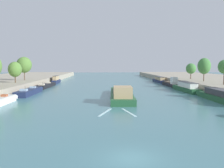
# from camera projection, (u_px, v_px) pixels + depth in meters

# --- Properties ---
(ground_plane) EXTENTS (400.00, 400.00, 0.00)m
(ground_plane) POSITION_uv_depth(u_px,v_px,m) (131.00, 158.00, 17.72)
(ground_plane) COLOR teal
(barge_midriver) EXTENTS (5.55, 24.22, 3.22)m
(barge_midriver) POSITION_uv_depth(u_px,v_px,m) (121.00, 94.00, 49.56)
(barge_midriver) COLOR #235633
(barge_midriver) RESTS_ON ground
(wake_behind_barge) EXTENTS (5.60, 6.00, 0.03)m
(wake_behind_barge) POSITION_uv_depth(u_px,v_px,m) (117.00, 112.00, 34.85)
(wake_behind_barge) COLOR silver
(wake_behind_barge) RESTS_ON ground
(moored_boat_left_midway) EXTENTS (2.93, 14.41, 2.39)m
(moored_boat_left_midway) POSITION_uv_depth(u_px,v_px,m) (30.00, 92.00, 56.09)
(moored_boat_left_midway) COLOR #1E284C
(moored_boat_left_midway) RESTS_ON ground
(moored_boat_left_downstream) EXTENTS (3.28, 16.17, 2.17)m
(moored_boat_left_downstream) POSITION_uv_depth(u_px,v_px,m) (46.00, 86.00, 73.54)
(moored_boat_left_downstream) COLOR black
(moored_boat_left_downstream) RESTS_ON ground
(moored_boat_left_far) EXTENTS (1.69, 10.08, 2.99)m
(moored_boat_left_far) POSITION_uv_depth(u_px,v_px,m) (56.00, 80.00, 89.30)
(moored_boat_left_far) COLOR #1E284C
(moored_boat_left_far) RESTS_ON ground
(moored_boat_right_downstream) EXTENTS (3.02, 16.38, 2.44)m
(moored_boat_right_downstream) POSITION_uv_depth(u_px,v_px,m) (219.00, 96.00, 45.71)
(moored_boat_right_downstream) COLOR #235633
(moored_boat_right_downstream) RESTS_ON ground
(moored_boat_right_midway) EXTENTS (3.00, 14.99, 2.65)m
(moored_boat_right_midway) POSITION_uv_depth(u_px,v_px,m) (186.00, 87.00, 62.13)
(moored_boat_right_midway) COLOR #235633
(moored_boat_right_midway) RESTS_ON ground
(moored_boat_right_near) EXTENTS (2.54, 12.96, 3.35)m
(moored_boat_right_near) POSITION_uv_depth(u_px,v_px,m) (171.00, 83.00, 76.90)
(moored_boat_right_near) COLOR black
(moored_boat_right_near) RESTS_ON ground
(moored_boat_right_upstream) EXTENTS (2.83, 13.94, 2.44)m
(moored_boat_right_upstream) POSITION_uv_depth(u_px,v_px,m) (160.00, 80.00, 93.37)
(moored_boat_right_upstream) COLOR #1E284C
(moored_boat_right_upstream) RESTS_ON ground
(tree_left_end_of_row) EXTENTS (3.68, 3.68, 5.89)m
(tree_left_end_of_row) POSITION_uv_depth(u_px,v_px,m) (15.00, 69.00, 63.09)
(tree_left_end_of_row) COLOR brown
(tree_left_end_of_row) RESTS_ON quay_left
(tree_left_past_mid) EXTENTS (4.73, 4.73, 7.58)m
(tree_left_past_mid) POSITION_uv_depth(u_px,v_px,m) (24.00, 65.00, 72.91)
(tree_left_past_mid) COLOR brown
(tree_left_past_mid) RESTS_ON quay_left
(tree_right_past_mid) EXTENTS (3.85, 3.85, 7.09)m
(tree_right_past_mid) POSITION_uv_depth(u_px,v_px,m) (204.00, 66.00, 68.39)
(tree_right_past_mid) COLOR brown
(tree_right_past_mid) RESTS_ON quay_right
(tree_right_nearest) EXTENTS (3.46, 3.46, 5.54)m
(tree_right_nearest) POSITION_uv_depth(u_px,v_px,m) (191.00, 69.00, 79.88)
(tree_right_nearest) COLOR brown
(tree_right_nearest) RESTS_ON quay_right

